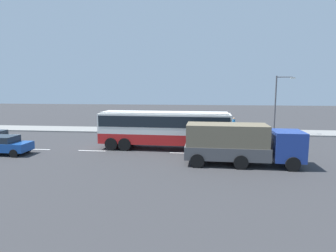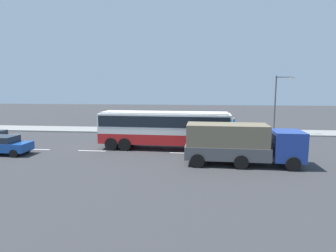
{
  "view_description": "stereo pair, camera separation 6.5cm",
  "coord_description": "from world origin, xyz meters",
  "px_view_note": "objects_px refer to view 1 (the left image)",
  "views": [
    {
      "loc": [
        3.13,
        -25.24,
        5.48
      ],
      "look_at": [
        0.52,
        -1.16,
        2.1
      ],
      "focal_mm": 30.43,
      "sensor_mm": 36.0,
      "label": 1
    },
    {
      "loc": [
        3.06,
        -25.25,
        5.48
      ],
      "look_at": [
        0.52,
        -1.16,
        2.1
      ],
      "focal_mm": 30.43,
      "sensor_mm": 36.0,
      "label": 2
    }
  ],
  "objects_px": {
    "cargo_truck": "(240,143)",
    "street_lamp": "(278,100)",
    "coach_bus": "(164,126)",
    "car_blue_saloon": "(4,145)",
    "pedestrian_near_curb": "(234,124)"
  },
  "relations": [
    {
      "from": "car_blue_saloon",
      "to": "street_lamp",
      "type": "distance_m",
      "value": 27.36
    },
    {
      "from": "car_blue_saloon",
      "to": "pedestrian_near_curb",
      "type": "xyz_separation_m",
      "value": [
        19.69,
        12.18,
        0.37
      ]
    },
    {
      "from": "cargo_truck",
      "to": "car_blue_saloon",
      "type": "relative_size",
      "value": 1.97
    },
    {
      "from": "cargo_truck",
      "to": "coach_bus",
      "type": "bearing_deg",
      "value": 144.38
    },
    {
      "from": "coach_bus",
      "to": "street_lamp",
      "type": "bearing_deg",
      "value": 38.13
    },
    {
      "from": "street_lamp",
      "to": "cargo_truck",
      "type": "bearing_deg",
      "value": -114.08
    },
    {
      "from": "car_blue_saloon",
      "to": "street_lamp",
      "type": "xyz_separation_m",
      "value": [
        24.41,
        11.97,
        3.15
      ]
    },
    {
      "from": "coach_bus",
      "to": "street_lamp",
      "type": "distance_m",
      "value": 14.67
    },
    {
      "from": "pedestrian_near_curb",
      "to": "street_lamp",
      "type": "relative_size",
      "value": 0.27
    },
    {
      "from": "cargo_truck",
      "to": "car_blue_saloon",
      "type": "bearing_deg",
      "value": 178.2
    },
    {
      "from": "cargo_truck",
      "to": "street_lamp",
      "type": "xyz_separation_m",
      "value": [
        5.84,
        13.06,
        2.38
      ]
    },
    {
      "from": "coach_bus",
      "to": "pedestrian_near_curb",
      "type": "height_order",
      "value": "coach_bus"
    },
    {
      "from": "car_blue_saloon",
      "to": "pedestrian_near_curb",
      "type": "relative_size",
      "value": 2.3
    },
    {
      "from": "cargo_truck",
      "to": "car_blue_saloon",
      "type": "height_order",
      "value": "cargo_truck"
    },
    {
      "from": "coach_bus",
      "to": "car_blue_saloon",
      "type": "distance_m",
      "value": 13.17
    }
  ]
}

